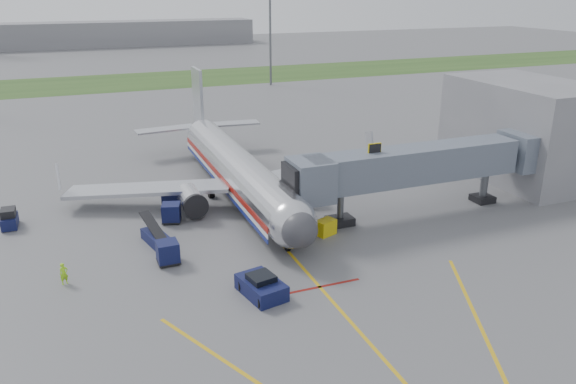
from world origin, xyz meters
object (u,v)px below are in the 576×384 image
object	(u,v)px
airliner	(237,169)
belt_loader	(156,238)
ramp_worker	(64,274)
pushback_tug	(261,286)
baggage_tug	(9,219)

from	to	relation	value
airliner	belt_loader	world-z (taller)	airliner
ramp_worker	belt_loader	bearing A→B (deg)	11.42
pushback_tug	baggage_tug	world-z (taller)	baggage_tug
airliner	ramp_worker	distance (m)	20.41
belt_loader	ramp_worker	size ratio (longest dim) A/B	2.71
pushback_tug	ramp_worker	bearing A→B (deg)	152.49
belt_loader	ramp_worker	distance (m)	8.07
ramp_worker	airliner	bearing A→B (deg)	17.65
airliner	ramp_worker	xyz separation A→B (m)	(-16.05, -12.47, -1.86)
airliner	baggage_tug	world-z (taller)	airliner
baggage_tug	belt_loader	size ratio (longest dim) A/B	0.56
pushback_tug	belt_loader	bearing A→B (deg)	116.25
airliner	belt_loader	xyz separation A→B (m)	(-9.18, -8.24, -2.15)
pushback_tug	ramp_worker	distance (m)	13.59
airliner	belt_loader	size ratio (longest dim) A/B	8.42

